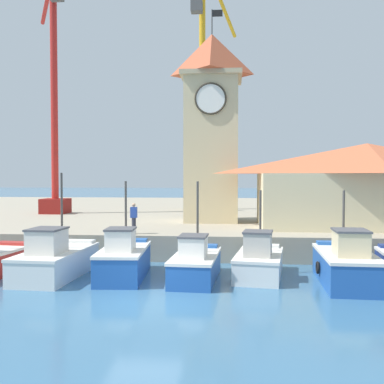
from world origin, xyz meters
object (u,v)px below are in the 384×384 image
Objects in this scene: warehouse_right at (367,184)px; fishing_boat_mid_left at (124,259)px; fishing_boat_right_inner at (346,264)px; dock_worker_near_tower at (134,218)px; fishing_boat_mid_right at (259,261)px; port_crane_far at (204,114)px; fishing_boat_center at (196,264)px; fishing_boat_left_inner at (55,260)px; clock_tower at (212,123)px; port_crane_near at (54,116)px.

fishing_boat_mid_left is at bearing -145.60° from warehouse_right.
dock_worker_near_tower is at bearing 154.45° from fishing_boat_right_inner.
port_crane_far is (-3.76, 21.35, 9.32)m from fishing_boat_mid_right.
fishing_boat_center is 6.12m from fishing_boat_right_inner.
fishing_boat_mid_right is (8.79, 0.75, -0.06)m from fishing_boat_left_inner.
clock_tower is 10.99m from port_crane_far.
port_crane_far is at bearing 100.00° from fishing_boat_mid_right.
fishing_boat_mid_left is at bearing -95.33° from port_crane_far.
fishing_boat_mid_left is at bearing -59.44° from port_crane_near.
fishing_boat_mid_right is at bearing 163.32° from fishing_boat_right_inner.
port_crane_near is at bearing 160.69° from warehouse_right.
fishing_boat_left_inner is 6.10m from fishing_boat_center.
dock_worker_near_tower is at bearing 129.33° from fishing_boat_center.
clock_tower reaches higher than fishing_boat_right_inner.
fishing_boat_left_inner is 12.22m from fishing_boat_right_inner.
fishing_boat_right_inner is at bearing -110.50° from warehouse_right.
dock_worker_near_tower is at bearing -118.25° from clock_tower.
fishing_boat_mid_right is at bearing 4.86° from fishing_boat_left_inner.
port_crane_near reaches higher than fishing_boat_left_inner.
fishing_boat_right_inner is (12.22, -0.28, 0.06)m from fishing_boat_left_inner.
port_crane_far is (2.05, 21.97, 9.23)m from fishing_boat_mid_left.
port_crane_far reaches higher than warehouse_right.
fishing_boat_mid_right is (2.69, 0.79, 0.00)m from fishing_boat_center.
fishing_boat_mid_right is 0.31× the size of clock_tower.
fishing_boat_left_inner is 19.82m from port_crane_near.
port_crane_far is (-10.57, 13.32, 6.13)m from warehouse_right.
clock_tower is at bearing -21.87° from port_crane_near.
fishing_boat_mid_left reaches higher than fishing_boat_mid_right.
warehouse_right reaches higher than dock_worker_near_tower.
dock_worker_near_tower is (-3.62, 4.41, 1.49)m from fishing_boat_center.
fishing_boat_mid_left is at bearing 177.47° from fishing_boat_right_inner.
clock_tower reaches higher than dock_worker_near_tower.
fishing_boat_right_inner is at bearing -1.30° from fishing_boat_left_inner.
fishing_boat_mid_right is 23.78m from port_crane_near.
fishing_boat_left_inner is 2.98m from fishing_boat_mid_left.
clock_tower is (-5.96, 11.66, 7.10)m from fishing_boat_right_inner.
fishing_boat_mid_left is 2.80× the size of dock_worker_near_tower.
warehouse_right reaches higher than fishing_boat_mid_left.
fishing_boat_mid_left reaches higher than fishing_boat_center.
fishing_boat_mid_right is (5.81, 0.62, -0.09)m from fishing_boat_mid_left.
fishing_boat_center is 5.90m from dock_worker_near_tower.
dock_worker_near_tower is at bearing -161.45° from warehouse_right.
fishing_boat_mid_right is 0.22× the size of port_crane_near.
fishing_boat_mid_right is 2.67× the size of dock_worker_near_tower.
warehouse_right is (6.81, 8.03, 3.19)m from fishing_boat_mid_right.
clock_tower reaches higher than warehouse_right.
port_crane_near is at bearing 138.33° from fishing_boat_right_inner.
warehouse_right is 8.03× the size of dock_worker_near_tower.
fishing_boat_right_inner is 0.21× the size of port_crane_far.
dock_worker_near_tower is (-9.73, 4.65, 1.37)m from fishing_boat_right_inner.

